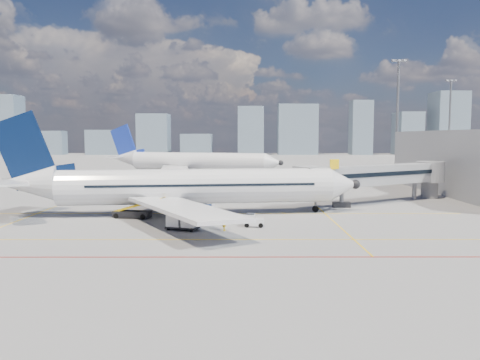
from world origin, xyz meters
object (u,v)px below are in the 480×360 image
object	(u,v)px
belt_loader	(133,212)
baggage_tug	(253,221)
cargo_dolly	(182,220)
ramp_worker	(225,221)
main_aircraft	(182,187)
second_aircraft	(191,162)

from	to	relation	value
belt_loader	baggage_tug	bearing A→B (deg)	-9.81
belt_loader	cargo_dolly	bearing A→B (deg)	-35.67
cargo_dolly	ramp_worker	xyz separation A→B (m)	(4.10, -0.24, 0.03)
cargo_dolly	ramp_worker	world-z (taller)	ramp_worker
main_aircraft	cargo_dolly	distance (m)	9.33
main_aircraft	baggage_tug	world-z (taller)	main_aircraft
cargo_dolly	ramp_worker	distance (m)	4.11
main_aircraft	second_aircraft	world-z (taller)	second_aircraft
second_aircraft	baggage_tug	size ratio (longest dim) A/B	20.93
cargo_dolly	belt_loader	size ratio (longest dim) A/B	0.56
main_aircraft	ramp_worker	size ratio (longest dim) A/B	21.56
cargo_dolly	ramp_worker	bearing A→B (deg)	15.29
belt_loader	ramp_worker	xyz separation A→B (m)	(10.40, -7.05, 0.34)
cargo_dolly	belt_loader	world-z (taller)	belt_loader
main_aircraft	ramp_worker	world-z (taller)	main_aircraft
baggage_tug	second_aircraft	bearing A→B (deg)	106.58
main_aircraft	baggage_tug	distance (m)	11.18
baggage_tug	cargo_dolly	bearing A→B (deg)	-161.45
baggage_tug	cargo_dolly	xyz separation A→B (m)	(-6.90, -1.64, 0.31)
baggage_tug	belt_loader	size ratio (longest dim) A/B	0.33
main_aircraft	baggage_tug	size ratio (longest dim) A/B	20.90
second_aircraft	baggage_tug	distance (m)	63.79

